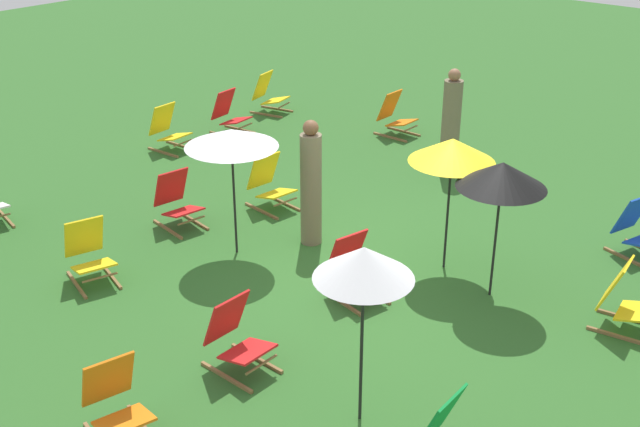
{
  "coord_description": "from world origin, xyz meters",
  "views": [
    {
      "loc": [
        -7.38,
        -5.08,
        5.04
      ],
      "look_at": [
        0.0,
        1.2,
        0.5
      ],
      "focal_mm": 44.7,
      "sensor_mm": 36.0,
      "label": 1
    }
  ],
  "objects_px": {
    "deckchair_6": "(269,95)",
    "person_1": "(311,186)",
    "deckchair_1": "(354,270)",
    "deckchair_14": "(168,130)",
    "deckchair_3": "(177,202)",
    "deckchair_11": "(626,300)",
    "deckchair_0": "(395,116)",
    "deckchair_2": "(230,114)",
    "umbrella_3": "(502,175)",
    "umbrella_1": "(231,138)",
    "deckchair_9": "(89,254)",
    "person_0": "(451,124)",
    "deckchair_5": "(639,230)",
    "deckchair_4": "(270,185)",
    "deckchair_7": "(116,403)",
    "umbrella_0": "(452,150)",
    "deckchair_12": "(237,338)",
    "umbrella_2": "(364,263)"
  },
  "relations": [
    {
      "from": "deckchair_3",
      "to": "deckchair_14",
      "type": "distance_m",
      "value": 3.2
    },
    {
      "from": "deckchair_3",
      "to": "person_1",
      "type": "height_order",
      "value": "person_1"
    },
    {
      "from": "deckchair_12",
      "to": "umbrella_1",
      "type": "height_order",
      "value": "umbrella_1"
    },
    {
      "from": "person_0",
      "to": "deckchair_14",
      "type": "bearing_deg",
      "value": -79.4
    },
    {
      "from": "deckchair_6",
      "to": "deckchair_14",
      "type": "relative_size",
      "value": 1.01
    },
    {
      "from": "deckchair_9",
      "to": "umbrella_0",
      "type": "height_order",
      "value": "umbrella_0"
    },
    {
      "from": "deckchair_4",
      "to": "deckchair_11",
      "type": "xyz_separation_m",
      "value": [
        0.19,
        -5.34,
        0.0
      ]
    },
    {
      "from": "deckchair_1",
      "to": "umbrella_3",
      "type": "height_order",
      "value": "umbrella_3"
    },
    {
      "from": "deckchair_2",
      "to": "deckchair_11",
      "type": "bearing_deg",
      "value": -108.0
    },
    {
      "from": "deckchair_1",
      "to": "deckchair_5",
      "type": "xyz_separation_m",
      "value": [
        3.31,
        -2.22,
        0.0
      ]
    },
    {
      "from": "deckchair_1",
      "to": "deckchair_5",
      "type": "relative_size",
      "value": 0.97
    },
    {
      "from": "deckchair_12",
      "to": "deckchair_14",
      "type": "relative_size",
      "value": 1.0
    },
    {
      "from": "deckchair_2",
      "to": "umbrella_3",
      "type": "bearing_deg",
      "value": -113.06
    },
    {
      "from": "umbrella_1",
      "to": "umbrella_2",
      "type": "distance_m",
      "value": 3.74
    },
    {
      "from": "deckchair_2",
      "to": "deckchair_7",
      "type": "distance_m",
      "value": 8.53
    },
    {
      "from": "deckchair_14",
      "to": "umbrella_3",
      "type": "height_order",
      "value": "umbrella_3"
    },
    {
      "from": "deckchair_3",
      "to": "deckchair_6",
      "type": "xyz_separation_m",
      "value": [
        4.69,
        2.67,
        0.0
      ]
    },
    {
      "from": "umbrella_1",
      "to": "deckchair_6",
      "type": "bearing_deg",
      "value": 39.62
    },
    {
      "from": "deckchair_4",
      "to": "deckchair_7",
      "type": "height_order",
      "value": "same"
    },
    {
      "from": "person_0",
      "to": "umbrella_3",
      "type": "bearing_deg",
      "value": 21.91
    },
    {
      "from": "deckchair_5",
      "to": "umbrella_2",
      "type": "distance_m",
      "value": 5.28
    },
    {
      "from": "deckchair_11",
      "to": "deckchair_14",
      "type": "bearing_deg",
      "value": 78.79
    },
    {
      "from": "deckchair_7",
      "to": "person_0",
      "type": "distance_m",
      "value": 7.72
    },
    {
      "from": "deckchair_11",
      "to": "deckchair_9",
      "type": "bearing_deg",
      "value": 112.32
    },
    {
      "from": "deckchair_3",
      "to": "deckchair_11",
      "type": "relative_size",
      "value": 1.0
    },
    {
      "from": "person_1",
      "to": "deckchair_0",
      "type": "bearing_deg",
      "value": 63.6
    },
    {
      "from": "deckchair_6",
      "to": "deckchair_9",
      "type": "bearing_deg",
      "value": -167.06
    },
    {
      "from": "umbrella_2",
      "to": "person_1",
      "type": "height_order",
      "value": "umbrella_2"
    },
    {
      "from": "deckchair_1",
      "to": "person_0",
      "type": "bearing_deg",
      "value": 29.4
    },
    {
      "from": "deckchair_5",
      "to": "person_1",
      "type": "height_order",
      "value": "person_1"
    },
    {
      "from": "deckchair_6",
      "to": "person_1",
      "type": "height_order",
      "value": "person_1"
    },
    {
      "from": "deckchair_3",
      "to": "deckchair_7",
      "type": "bearing_deg",
      "value": -128.44
    },
    {
      "from": "deckchair_6",
      "to": "umbrella_2",
      "type": "relative_size",
      "value": 0.46
    },
    {
      "from": "deckchair_0",
      "to": "deckchair_4",
      "type": "xyz_separation_m",
      "value": [
        -3.91,
        -0.48,
        0.0
      ]
    },
    {
      "from": "deckchair_11",
      "to": "person_1",
      "type": "distance_m",
      "value": 4.19
    },
    {
      "from": "deckchair_3",
      "to": "deckchair_5",
      "type": "bearing_deg",
      "value": -48.88
    },
    {
      "from": "deckchair_12",
      "to": "person_1",
      "type": "bearing_deg",
      "value": 26.97
    },
    {
      "from": "umbrella_0",
      "to": "person_0",
      "type": "xyz_separation_m",
      "value": [
        2.88,
        1.75,
        -0.79
      ]
    },
    {
      "from": "umbrella_3",
      "to": "person_0",
      "type": "xyz_separation_m",
      "value": [
        3.11,
        2.56,
        -0.75
      ]
    },
    {
      "from": "deckchair_3",
      "to": "umbrella_2",
      "type": "relative_size",
      "value": 0.45
    },
    {
      "from": "deckchair_1",
      "to": "deckchair_14",
      "type": "relative_size",
      "value": 1.01
    },
    {
      "from": "umbrella_3",
      "to": "deckchair_9",
      "type": "bearing_deg",
      "value": 126.2
    },
    {
      "from": "deckchair_11",
      "to": "umbrella_3",
      "type": "xyz_separation_m",
      "value": [
        -0.31,
        1.51,
        1.21
      ]
    },
    {
      "from": "deckchair_12",
      "to": "umbrella_3",
      "type": "distance_m",
      "value": 3.52
    },
    {
      "from": "deckchair_2",
      "to": "umbrella_0",
      "type": "height_order",
      "value": "umbrella_0"
    },
    {
      "from": "deckchair_5",
      "to": "person_1",
      "type": "relative_size",
      "value": 0.49
    },
    {
      "from": "deckchair_14",
      "to": "umbrella_2",
      "type": "relative_size",
      "value": 0.45
    },
    {
      "from": "deckchair_1",
      "to": "deckchair_14",
      "type": "xyz_separation_m",
      "value": [
        1.88,
        5.69,
        0.0
      ]
    },
    {
      "from": "deckchair_9",
      "to": "umbrella_1",
      "type": "xyz_separation_m",
      "value": [
        1.71,
        -0.85,
        1.26
      ]
    },
    {
      "from": "deckchair_0",
      "to": "deckchair_3",
      "type": "xyz_separation_m",
      "value": [
        -5.23,
        0.09,
        0.0
      ]
    }
  ]
}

